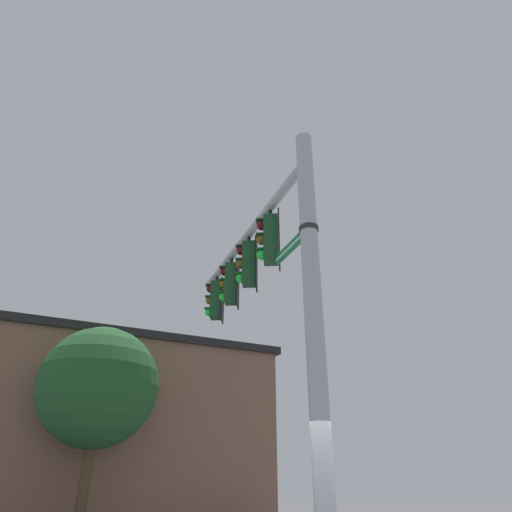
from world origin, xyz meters
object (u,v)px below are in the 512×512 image
at_px(traffic_light_mid_inner, 248,264).
at_px(street_name_sign, 299,238).
at_px(traffic_light_nearest_pole, 270,239).
at_px(traffic_light_mid_outer, 230,284).
at_px(traffic_light_arm_end, 216,300).

relative_size(traffic_light_mid_inner, street_name_sign, 0.94).
height_order(traffic_light_nearest_pole, traffic_light_mid_outer, same).
distance_m(traffic_light_mid_outer, street_name_sign, 3.88).
height_order(traffic_light_nearest_pole, traffic_light_mid_inner, same).
distance_m(traffic_light_mid_inner, traffic_light_arm_end, 2.55).
relative_size(traffic_light_mid_outer, traffic_light_arm_end, 1.00).
bearing_deg(street_name_sign, traffic_light_arm_end, 25.35).
xyz_separation_m(traffic_light_mid_outer, street_name_sign, (-3.46, -1.64, -0.62)).
relative_size(traffic_light_mid_inner, traffic_light_arm_end, 1.00).
relative_size(traffic_light_nearest_pole, traffic_light_arm_end, 1.00).
bearing_deg(traffic_light_arm_end, traffic_light_mid_outer, -154.86).
relative_size(traffic_light_arm_end, street_name_sign, 0.94).
height_order(traffic_light_arm_end, street_name_sign, traffic_light_arm_end).
distance_m(traffic_light_mid_outer, traffic_light_arm_end, 1.28).
xyz_separation_m(traffic_light_mid_inner, traffic_light_mid_outer, (1.16, 0.54, 0.00)).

